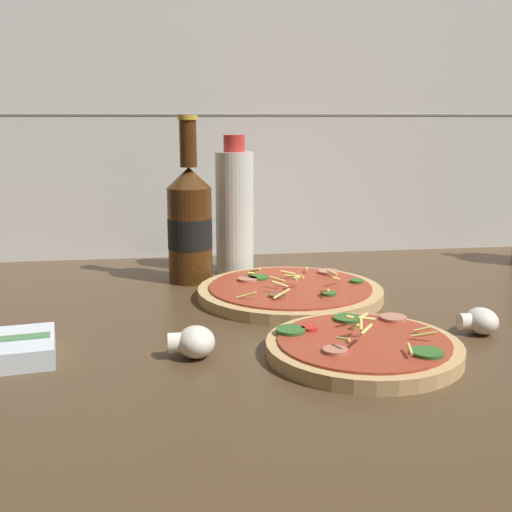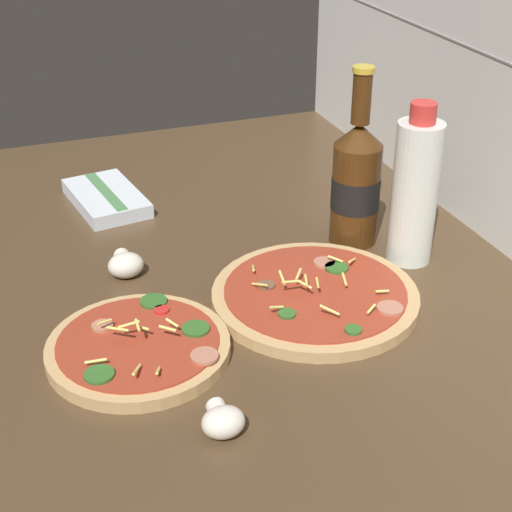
% 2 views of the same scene
% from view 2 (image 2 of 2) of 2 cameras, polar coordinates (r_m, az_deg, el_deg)
% --- Properties ---
extents(counter_slab, '(1.60, 0.90, 0.03)m').
position_cam_2_polar(counter_slab, '(0.99, -0.92, -7.32)').
color(counter_slab, '#4C3823').
rests_on(counter_slab, ground).
extents(pizza_near, '(0.23, 0.23, 0.05)m').
position_cam_2_polar(pizza_near, '(0.98, -8.52, -6.58)').
color(pizza_near, tan).
rests_on(pizza_near, counter_slab).
extents(pizza_far, '(0.28, 0.28, 0.04)m').
position_cam_2_polar(pizza_far, '(1.07, 4.33, -2.90)').
color(pizza_far, tan).
rests_on(pizza_far, counter_slab).
extents(beer_bottle, '(0.07, 0.07, 0.27)m').
position_cam_2_polar(beer_bottle, '(1.19, 7.29, 5.40)').
color(beer_bottle, '#47280F').
rests_on(beer_bottle, counter_slab).
extents(oil_bottle, '(0.07, 0.07, 0.24)m').
position_cam_2_polar(oil_bottle, '(1.15, 11.47, 4.68)').
color(oil_bottle, silver).
rests_on(oil_bottle, counter_slab).
extents(mushroom_left, '(0.05, 0.05, 0.04)m').
position_cam_2_polar(mushroom_left, '(1.14, -9.47, -0.60)').
color(mushroom_left, white).
rests_on(mushroom_left, counter_slab).
extents(mushroom_right, '(0.05, 0.05, 0.03)m').
position_cam_2_polar(mushroom_right, '(0.85, -2.44, -11.87)').
color(mushroom_right, white).
rests_on(mushroom_right, counter_slab).
extents(dish_towel, '(0.19, 0.13, 0.03)m').
position_cam_2_polar(dish_towel, '(1.36, -10.83, 4.16)').
color(dish_towel, silver).
rests_on(dish_towel, counter_slab).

